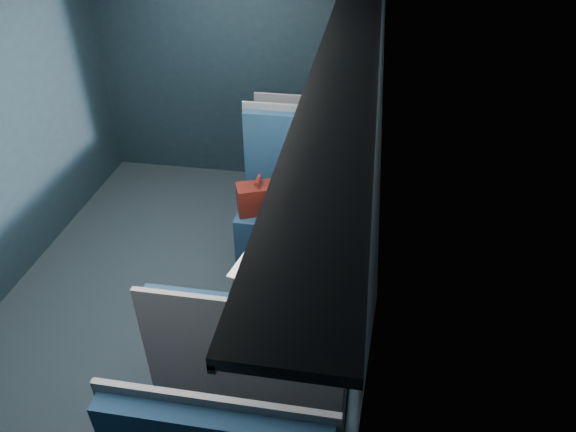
% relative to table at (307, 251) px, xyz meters
% --- Properties ---
extents(ground, '(2.80, 4.20, 0.01)m').
position_rel_table_xyz_m(ground, '(-1.03, 0.00, -0.67)').
color(ground, black).
extents(room_shell, '(3.00, 4.40, 2.40)m').
position_rel_table_xyz_m(room_shell, '(-1.01, 0.00, 0.81)').
color(room_shell, black).
rests_on(room_shell, ground).
extents(table, '(0.62, 1.00, 0.74)m').
position_rel_table_xyz_m(table, '(0.00, 0.00, 0.00)').
color(table, '#54565E').
rests_on(table, ground).
extents(seat_bay_near, '(1.04, 0.62, 1.26)m').
position_rel_table_xyz_m(seat_bay_near, '(-0.20, 0.87, -0.24)').
color(seat_bay_near, '#0C1E35').
rests_on(seat_bay_near, ground).
extents(seat_bay_far, '(1.04, 0.62, 1.26)m').
position_rel_table_xyz_m(seat_bay_far, '(-0.18, -0.87, -0.25)').
color(seat_bay_far, '#0C1E35').
rests_on(seat_bay_far, ground).
extents(seat_row_front, '(1.04, 0.51, 1.16)m').
position_rel_table_xyz_m(seat_row_front, '(-0.18, 1.80, -0.25)').
color(seat_row_front, '#0C1E35').
rests_on(seat_row_front, ground).
extents(man, '(0.53, 0.56, 1.32)m').
position_rel_table_xyz_m(man, '(0.07, 0.70, 0.06)').
color(man, black).
rests_on(man, ground).
extents(woman, '(0.53, 0.56, 1.32)m').
position_rel_table_xyz_m(woman, '(0.07, -0.71, 0.06)').
color(woman, black).
rests_on(woman, ground).
extents(papers, '(0.75, 0.95, 0.01)m').
position_rel_table_xyz_m(papers, '(-0.09, -0.09, 0.08)').
color(papers, white).
rests_on(papers, table).
extents(laptop, '(0.26, 0.35, 0.26)m').
position_rel_table_xyz_m(laptop, '(0.17, 0.04, 0.15)').
color(laptop, silver).
rests_on(laptop, table).
extents(bottle_small, '(0.06, 0.06, 0.22)m').
position_rel_table_xyz_m(bottle_small, '(0.27, 0.19, 0.17)').
color(bottle_small, silver).
rests_on(bottle_small, table).
extents(cup, '(0.08, 0.08, 0.10)m').
position_rel_table_xyz_m(cup, '(0.20, 0.44, 0.13)').
color(cup, white).
rests_on(cup, table).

